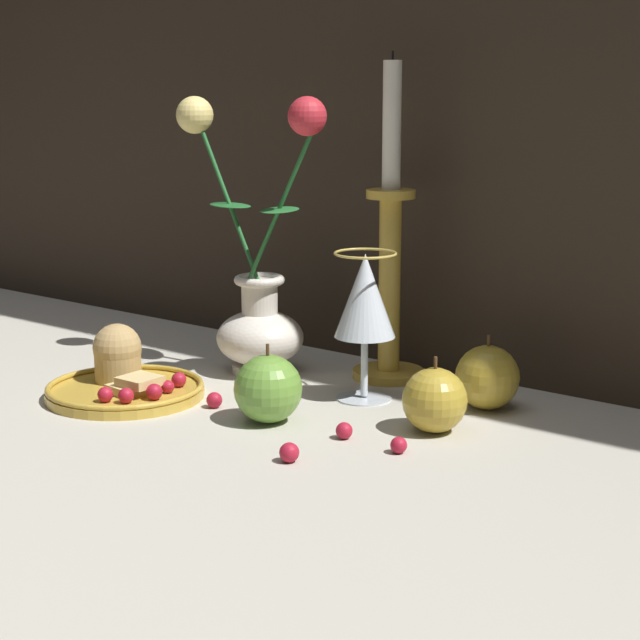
# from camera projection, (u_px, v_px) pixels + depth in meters

# --- Properties ---
(ground_plane) EXTENTS (2.40, 2.40, 0.00)m
(ground_plane) POSITION_uv_depth(u_px,v_px,m) (255.00, 399.00, 1.19)
(ground_plane) COLOR #B7B2A3
(ground_plane) RESTS_ON ground
(vase) EXTENTS (0.23, 0.11, 0.33)m
(vase) POSITION_uv_depth(u_px,v_px,m) (257.00, 297.00, 1.28)
(vase) COLOR silver
(vase) RESTS_ON ground_plane
(plate_with_pastries) EXTENTS (0.18, 0.18, 0.08)m
(plate_with_pastries) POSITION_uv_depth(u_px,v_px,m) (123.00, 378.00, 1.20)
(plate_with_pastries) COLOR gold
(plate_with_pastries) RESTS_ON ground_plane
(wine_glass) EXTENTS (0.07, 0.07, 0.17)m
(wine_glass) POSITION_uv_depth(u_px,v_px,m) (365.00, 301.00, 1.17)
(wine_glass) COLOR silver
(wine_glass) RESTS_ON ground_plane
(candlestick) EXTENTS (0.09, 0.09, 0.38)m
(candlestick) POSITION_uv_depth(u_px,v_px,m) (390.00, 264.00, 1.25)
(candlestick) COLOR gold
(candlestick) RESTS_ON ground_plane
(apple_beside_vase) EXTENTS (0.07, 0.07, 0.08)m
(apple_beside_vase) POSITION_uv_depth(u_px,v_px,m) (268.00, 389.00, 1.10)
(apple_beside_vase) COLOR #669938
(apple_beside_vase) RESTS_ON ground_plane
(apple_near_glass) EXTENTS (0.07, 0.07, 0.08)m
(apple_near_glass) POSITION_uv_depth(u_px,v_px,m) (435.00, 400.00, 1.07)
(apple_near_glass) COLOR #B2932D
(apple_near_glass) RESTS_ON ground_plane
(apple_at_table_edge) EXTENTS (0.07, 0.07, 0.08)m
(apple_at_table_edge) POSITION_uv_depth(u_px,v_px,m) (487.00, 377.00, 1.15)
(apple_at_table_edge) COLOR #B2932D
(apple_at_table_edge) RESTS_ON ground_plane
(berry_near_plate) EXTENTS (0.02, 0.02, 0.02)m
(berry_near_plate) POSITION_uv_depth(u_px,v_px,m) (288.00, 380.00, 1.23)
(berry_near_plate) COLOR #AD192D
(berry_near_plate) RESTS_ON ground_plane
(berry_front_center) EXTENTS (0.02, 0.02, 0.02)m
(berry_front_center) POSITION_uv_depth(u_px,v_px,m) (399.00, 445.00, 1.01)
(berry_front_center) COLOR #AD192D
(berry_front_center) RESTS_ON ground_plane
(berry_by_glass_stem) EXTENTS (0.02, 0.02, 0.02)m
(berry_by_glass_stem) POSITION_uv_depth(u_px,v_px,m) (289.00, 452.00, 0.99)
(berry_by_glass_stem) COLOR #AD192D
(berry_by_glass_stem) RESTS_ON ground_plane
(berry_under_candlestick) EXTENTS (0.02, 0.02, 0.02)m
(berry_under_candlestick) POSITION_uv_depth(u_px,v_px,m) (344.00, 431.00, 1.05)
(berry_under_candlestick) COLOR #AD192D
(berry_under_candlestick) RESTS_ON ground_plane
(berry_far_right) EXTENTS (0.02, 0.02, 0.02)m
(berry_far_right) POSITION_uv_depth(u_px,v_px,m) (214.00, 400.00, 1.16)
(berry_far_right) COLOR #AD192D
(berry_far_right) RESTS_ON ground_plane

